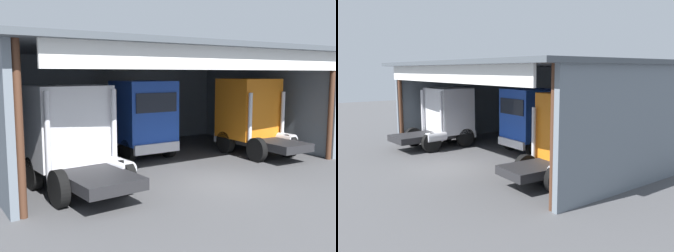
% 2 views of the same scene
% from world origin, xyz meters
% --- Properties ---
extents(ground_plane, '(80.00, 80.00, 0.00)m').
position_xyz_m(ground_plane, '(0.00, 0.00, 0.00)').
color(ground_plane, '#4C4C4F').
rests_on(ground_plane, ground).
extents(workshop_shed, '(14.88, 10.37, 5.11)m').
position_xyz_m(workshop_shed, '(0.00, 5.58, 3.58)').
color(workshop_shed, slate).
rests_on(workshop_shed, ground).
extents(truck_white_center_right_bay, '(2.93, 4.96, 3.58)m').
position_xyz_m(truck_white_center_right_bay, '(-4.72, 2.12, 1.86)').
color(truck_white_center_right_bay, white).
rests_on(truck_white_center_right_bay, ground).
extents(truck_blue_left_bay, '(2.60, 4.51, 3.64)m').
position_xyz_m(truck_blue_left_bay, '(-0.24, 5.32, 1.93)').
color(truck_blue_left_bay, '#1E47B7').
rests_on(truck_blue_left_bay, ground).
extents(truck_orange_yard_outside, '(2.54, 4.84, 3.73)m').
position_xyz_m(truck_orange_yard_outside, '(4.80, 3.11, 1.95)').
color(truck_orange_yard_outside, orange).
rests_on(truck_orange_yard_outside, ground).
extents(oil_drum, '(0.58, 0.58, 0.90)m').
position_xyz_m(oil_drum, '(1.53, 8.64, 0.45)').
color(oil_drum, gold).
rests_on(oil_drum, ground).
extents(tool_cart, '(0.90, 0.60, 1.00)m').
position_xyz_m(tool_cart, '(-2.53, 8.05, 0.50)').
color(tool_cart, black).
rests_on(tool_cart, ground).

